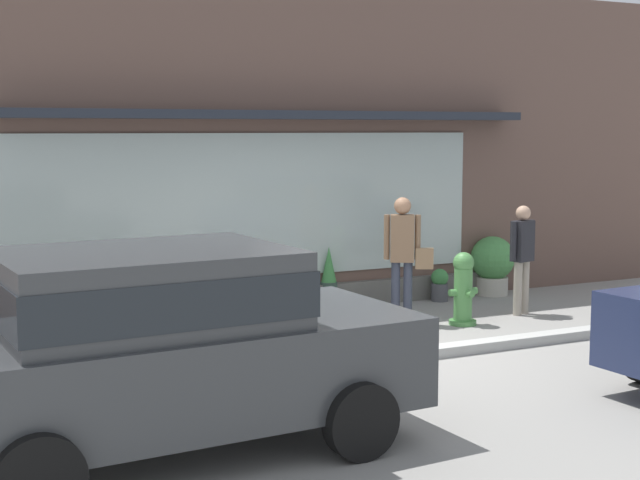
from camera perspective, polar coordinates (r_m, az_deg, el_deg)
ground_plane at (r=10.75m, az=4.09°, el=-7.26°), size 60.00×60.00×0.00m
curb_strip at (r=10.57m, az=4.64°, el=-7.18°), size 14.00×0.24×0.12m
storefront at (r=13.27m, az=-2.81°, el=5.52°), size 14.00×0.81×4.72m
fire_hydrant at (r=12.56m, az=8.81°, el=-2.93°), size 0.43×0.40×0.98m
pedestrian_with_handbag at (r=12.45m, az=5.18°, el=-0.63°), size 0.60×0.43×1.71m
pedestrian_passerby at (r=13.33m, az=12.35°, el=-0.71°), size 0.47×0.27×1.55m
parked_car_dark_gray at (r=7.55m, az=-9.84°, el=-6.09°), size 4.15×2.17×1.68m
potted_plant_low_front at (r=12.53m, az=-11.14°, el=-4.28°), size 0.26×0.26×0.46m
potted_plant_doorstep at (r=14.26m, az=7.38°, el=-2.73°), size 0.27×0.27×0.50m
potted_plant_window_left at (r=13.51m, az=0.55°, el=-2.44°), size 0.25×0.25×0.92m
potted_plant_window_right at (r=14.88m, az=10.57°, el=-1.41°), size 0.70×0.70×0.94m
potted_plant_corner_tall at (r=12.30m, az=-15.17°, el=-3.63°), size 0.49×0.49×0.82m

